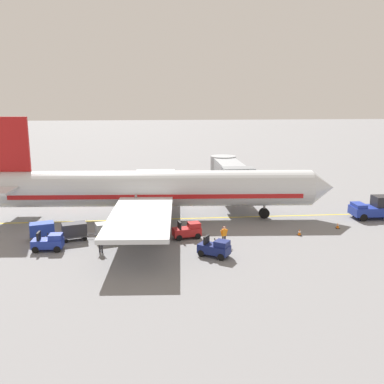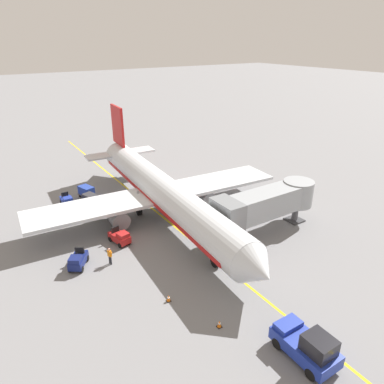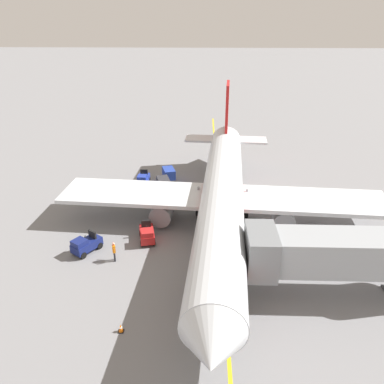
# 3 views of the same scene
# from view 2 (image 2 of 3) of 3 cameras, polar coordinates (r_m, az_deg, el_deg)

# --- Properties ---
(ground_plane) EXTENTS (400.00, 400.00, 0.00)m
(ground_plane) POSITION_cam_2_polar(r_m,az_deg,el_deg) (42.06, -4.55, -4.12)
(ground_plane) COLOR slate
(gate_lead_in_line) EXTENTS (0.24, 80.00, 0.01)m
(gate_lead_in_line) POSITION_cam_2_polar(r_m,az_deg,el_deg) (42.06, -4.55, -4.12)
(gate_lead_in_line) COLOR gold
(gate_lead_in_line) RESTS_ON ground
(parked_airliner) EXTENTS (30.28, 37.34, 10.63)m
(parked_airliner) POSITION_cam_2_polar(r_m,az_deg,el_deg) (41.03, -4.82, 0.06)
(parked_airliner) COLOR silver
(parked_airliner) RESTS_ON ground
(jet_bridge) EXTENTS (12.67, 3.50, 4.98)m
(jet_bridge) POSITION_cam_2_polar(r_m,az_deg,el_deg) (38.28, 11.81, -1.73)
(jet_bridge) COLOR #93999E
(jet_bridge) RESTS_ON ground
(pushback_tractor) EXTENTS (2.25, 4.42, 2.40)m
(pushback_tractor) POSITION_cam_2_polar(r_m,az_deg,el_deg) (26.27, 17.90, -22.26)
(pushback_tractor) COLOR #1E339E
(pushback_tractor) RESTS_ON ground
(baggage_tug_lead) EXTENTS (2.39, 2.75, 1.62)m
(baggage_tug_lead) POSITION_cam_2_polar(r_m,az_deg,el_deg) (34.82, -17.76, -10.34)
(baggage_tug_lead) COLOR navy
(baggage_tug_lead) RESTS_ON ground
(baggage_tug_trailing) EXTENTS (1.32, 2.52, 1.62)m
(baggage_tug_trailing) POSITION_cam_2_polar(r_m,az_deg,el_deg) (47.09, -19.33, -1.36)
(baggage_tug_trailing) COLOR #1E339E
(baggage_tug_trailing) RESTS_ON ground
(baggage_tug_spare) EXTENTS (1.72, 2.69, 1.62)m
(baggage_tug_spare) POSITION_cam_2_polar(r_m,az_deg,el_deg) (37.43, -11.44, -7.06)
(baggage_tug_spare) COLOR #B21E1E
(baggage_tug_spare) RESTS_ON ground
(baggage_cart_front) EXTENTS (1.88, 2.97, 1.58)m
(baggage_cart_front) POSITION_cam_2_polar(r_m,az_deg,el_deg) (43.40, -14.84, -2.58)
(baggage_cart_front) COLOR #4C4C51
(baggage_cart_front) RESTS_ON ground
(baggage_cart_second_in_train) EXTENTS (1.88, 2.97, 1.58)m
(baggage_cart_second_in_train) POSITION_cam_2_polar(r_m,az_deg,el_deg) (46.05, -15.81, -1.14)
(baggage_cart_second_in_train) COLOR #4C4C51
(baggage_cart_second_in_train) RESTS_ON ground
(baggage_cart_third_in_train) EXTENTS (1.88, 2.97, 1.58)m
(baggage_cart_third_in_train) POSITION_cam_2_polar(r_m,az_deg,el_deg) (48.70, -16.51, 0.15)
(baggage_cart_third_in_train) COLOR #4C4C51
(baggage_cart_third_in_train) RESTS_ON ground
(ground_crew_wing_walker) EXTENTS (0.32, 0.72, 1.69)m
(ground_crew_wing_walker) POSITION_cam_2_polar(r_m,az_deg,el_deg) (42.93, -19.02, -3.41)
(ground_crew_wing_walker) COLOR #232328
(ground_crew_wing_walker) RESTS_ON ground
(ground_crew_loader) EXTENTS (0.34, 0.72, 1.69)m
(ground_crew_loader) POSITION_cam_2_polar(r_m,az_deg,el_deg) (34.31, -13.00, -9.81)
(ground_crew_loader) COLOR #232328
(ground_crew_loader) RESTS_ON ground
(ground_crew_marshaller) EXTENTS (0.34, 0.72, 1.69)m
(ground_crew_marshaller) POSITION_cam_2_polar(r_m,az_deg,el_deg) (42.39, -12.08, -2.94)
(ground_crew_marshaller) COLOR #232328
(ground_crew_marshaller) RESTS_ON ground
(safety_cone_nose_left) EXTENTS (0.36, 0.36, 0.59)m
(safety_cone_nose_left) POSITION_cam_2_polar(r_m,az_deg,el_deg) (27.75, 4.39, -20.25)
(safety_cone_nose_left) COLOR black
(safety_cone_nose_left) RESTS_ON ground
(safety_cone_nose_right) EXTENTS (0.36, 0.36, 0.59)m
(safety_cone_nose_right) POSITION_cam_2_polar(r_m,az_deg,el_deg) (29.81, -3.78, -16.56)
(safety_cone_nose_right) COLOR black
(safety_cone_nose_right) RESTS_ON ground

